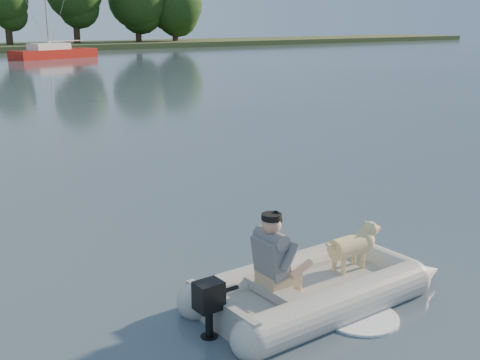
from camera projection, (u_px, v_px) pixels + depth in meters
water at (323, 269)px, 8.05m from camera, size 160.00×160.00×0.00m
dinghy at (317, 257)px, 7.06m from camera, size 4.16×2.66×1.27m
man at (272, 254)px, 6.69m from camera, size 0.68×0.58×0.98m
dog at (349, 250)px, 7.45m from camera, size 0.86×0.32×0.57m
outboard_motor at (209, 312)px, 6.27m from camera, size 0.39×0.27×0.72m
sailboat at (53, 53)px, 50.61m from camera, size 7.73×4.42×10.19m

